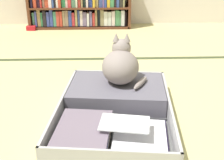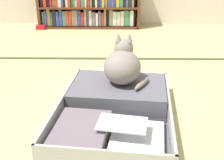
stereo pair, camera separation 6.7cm
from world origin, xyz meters
The scene contains 5 objects.
ground_plane centered at (0.00, 0.00, 0.00)m, with size 10.00×10.00×0.00m, color #C4B97A.
tatami_border centered at (0.00, 1.10, 0.00)m, with size 4.80×0.05×0.00m.
open_suitcase centered at (-0.04, 0.20, 0.05)m, with size 0.64×0.86×0.12m.
black_cat centered at (0.01, 0.37, 0.22)m, with size 0.27×0.26×0.28m.
small_red_pouch centered at (-0.91, 2.11, 0.02)m, with size 0.10×0.07×0.05m.
Camera 1 is at (-0.10, -1.13, 0.80)m, focal length 45.76 mm.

